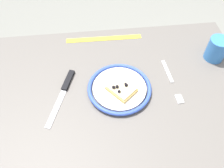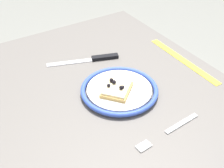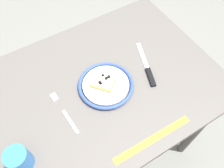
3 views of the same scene
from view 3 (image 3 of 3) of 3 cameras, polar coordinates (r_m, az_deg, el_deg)
name	(u,v)px [view 3 (image 3 of 3)]	position (r m, az deg, el deg)	size (l,w,h in m)	color
ground_plane	(106,143)	(1.64, -1.47, -14.51)	(6.00, 6.00, 0.00)	slate
dining_table	(103,98)	(1.04, -2.25, -3.36)	(0.96, 0.71, 0.77)	#5B5651
plate	(106,85)	(0.92, -1.53, -0.27)	(0.22, 0.22, 0.02)	white
pizza_slice_near	(104,81)	(0.92, -2.07, 0.72)	(0.11, 0.12, 0.03)	tan
knife	(148,71)	(0.98, 8.99, 3.20)	(0.10, 0.23, 0.01)	silver
fork	(64,112)	(0.89, -11.79, -6.83)	(0.03, 0.20, 0.00)	silver
cup	(19,159)	(0.82, -22.01, -16.90)	(0.07, 0.07, 0.09)	#3372BF
measuring_tape	(153,139)	(0.85, 10.03, -13.33)	(0.32, 0.02, 0.00)	yellow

